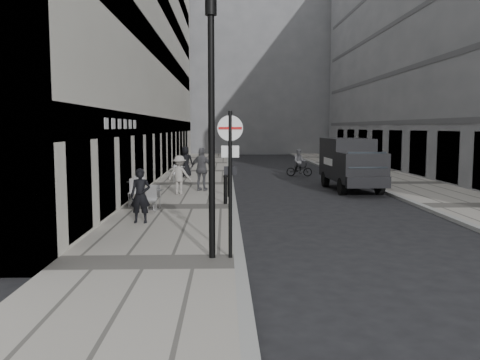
% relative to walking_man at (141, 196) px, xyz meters
% --- Properties ---
extents(ground, '(120.00, 120.00, 0.00)m').
position_rel_walking_man_xyz_m(ground, '(2.84, -7.19, -0.94)').
color(ground, black).
rests_on(ground, ground).
extents(sidewalk, '(4.00, 60.00, 0.12)m').
position_rel_walking_man_xyz_m(sidewalk, '(0.84, 10.81, -0.88)').
color(sidewalk, '#9D978E').
rests_on(sidewalk, ground).
extents(far_sidewalk, '(4.00, 60.00, 0.12)m').
position_rel_walking_man_xyz_m(far_sidewalk, '(11.84, 10.81, -0.88)').
color(far_sidewalk, '#9D978E').
rests_on(far_sidewalk, ground).
extents(building_left, '(4.00, 45.00, 18.00)m').
position_rel_walking_man_xyz_m(building_left, '(-3.16, 17.31, 8.06)').
color(building_left, silver).
rests_on(building_left, ground).
extents(building_right, '(6.00, 45.00, 20.00)m').
position_rel_walking_man_xyz_m(building_right, '(16.84, 17.31, 9.06)').
color(building_right, gray).
rests_on(building_right, ground).
extents(building_far, '(24.00, 16.00, 22.00)m').
position_rel_walking_man_xyz_m(building_far, '(4.34, 48.81, 10.06)').
color(building_far, gray).
rests_on(building_far, ground).
extents(walking_man, '(0.63, 0.44, 1.64)m').
position_rel_walking_man_xyz_m(walking_man, '(0.00, 0.00, 0.00)').
color(walking_man, black).
rests_on(walking_man, sidewalk).
extents(sign_post, '(0.55, 0.09, 3.21)m').
position_rel_walking_man_xyz_m(sign_post, '(2.64, -4.18, 1.24)').
color(sign_post, black).
rests_on(sign_post, sidewalk).
extents(lamppost, '(0.25, 0.25, 5.51)m').
position_rel_walking_man_xyz_m(lamppost, '(2.24, -4.17, 2.24)').
color(lamppost, black).
rests_on(lamppost, sidewalk).
extents(bollard_near, '(0.14, 0.14, 1.03)m').
position_rel_walking_man_xyz_m(bollard_near, '(2.54, 3.75, -0.30)').
color(bollard_near, black).
rests_on(bollard_near, sidewalk).
extents(bollard_far, '(0.12, 0.12, 0.91)m').
position_rel_walking_man_xyz_m(bollard_far, '(2.69, 5.70, -0.36)').
color(bollard_far, black).
rests_on(bollard_far, sidewalk).
extents(panel_van, '(2.08, 5.26, 2.45)m').
position_rel_walking_man_xyz_m(panel_van, '(8.48, 8.74, 0.44)').
color(panel_van, black).
rests_on(panel_van, ground).
extents(cyclist, '(1.60, 0.69, 1.67)m').
position_rel_walking_man_xyz_m(cyclist, '(7.08, 15.68, -0.29)').
color(cyclist, black).
rests_on(cyclist, ground).
extents(pedestrian_a, '(1.24, 0.81, 1.96)m').
position_rel_walking_man_xyz_m(pedestrian_a, '(1.50, 7.76, 0.16)').
color(pedestrian_a, '#545358').
rests_on(pedestrian_a, sidewalk).
extents(pedestrian_b, '(1.21, 0.91, 1.66)m').
position_rel_walking_man_xyz_m(pedestrian_b, '(0.58, 6.55, 0.01)').
color(pedestrian_b, '#9E9991').
rests_on(pedestrian_b, sidewalk).
extents(pedestrian_c, '(0.88, 0.58, 1.78)m').
position_rel_walking_man_xyz_m(pedestrian_c, '(0.26, 14.05, 0.07)').
color(pedestrian_c, black).
rests_on(pedestrian_c, sidewalk).
extents(cafe_table_near, '(0.77, 1.73, 0.99)m').
position_rel_walking_man_xyz_m(cafe_table_near, '(-0.76, 3.88, -0.32)').
color(cafe_table_near, silver).
rests_on(cafe_table_near, sidewalk).
extents(cafe_table_mid, '(0.64, 1.45, 0.82)m').
position_rel_walking_man_xyz_m(cafe_table_mid, '(0.04, 2.42, -0.40)').
color(cafe_table_mid, '#AEAEB1').
rests_on(cafe_table_mid, sidewalk).
extents(cafe_table_far, '(0.72, 1.61, 0.92)m').
position_rel_walking_man_xyz_m(cafe_table_far, '(0.04, 11.83, -0.35)').
color(cafe_table_far, silver).
rests_on(cafe_table_far, sidewalk).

